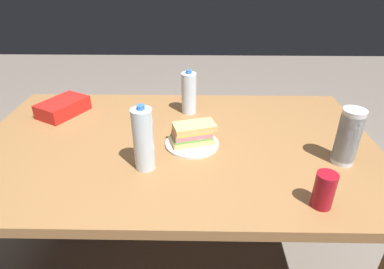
# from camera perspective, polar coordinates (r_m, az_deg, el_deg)

# --- Properties ---
(ground_plane) EXTENTS (8.00, 8.00, 0.00)m
(ground_plane) POSITION_cam_1_polar(r_m,az_deg,el_deg) (1.89, -2.24, -21.46)
(ground_plane) COLOR #70665B
(dining_table) EXTENTS (1.69, 1.02, 0.76)m
(dining_table) POSITION_cam_1_polar(r_m,az_deg,el_deg) (1.43, -2.77, -4.12)
(dining_table) COLOR olive
(dining_table) RESTS_ON ground_plane
(paper_plate) EXTENTS (0.22, 0.22, 0.01)m
(paper_plate) POSITION_cam_1_polar(r_m,az_deg,el_deg) (1.36, 0.00, -1.62)
(paper_plate) COLOR white
(paper_plate) RESTS_ON dining_table
(sandwich) EXTENTS (0.20, 0.14, 0.08)m
(sandwich) POSITION_cam_1_polar(r_m,az_deg,el_deg) (1.33, 0.13, 0.16)
(sandwich) COLOR #DBB26B
(sandwich) RESTS_ON paper_plate
(soda_can_red) EXTENTS (0.07, 0.07, 0.12)m
(soda_can_red) POSITION_cam_1_polar(r_m,az_deg,el_deg) (1.10, 22.21, -9.05)
(soda_can_red) COLOR maroon
(soda_can_red) RESTS_ON dining_table
(chip_bag) EXTENTS (0.24, 0.27, 0.07)m
(chip_bag) POSITION_cam_1_polar(r_m,az_deg,el_deg) (1.73, -21.74, 4.48)
(chip_bag) COLOR red
(chip_bag) RESTS_ON dining_table
(water_bottle_tall) EXTENTS (0.07, 0.07, 0.22)m
(water_bottle_tall) POSITION_cam_1_polar(r_m,az_deg,el_deg) (1.60, -0.54, 7.30)
(water_bottle_tall) COLOR silver
(water_bottle_tall) RESTS_ON dining_table
(plastic_cup_stack) EXTENTS (0.08, 0.08, 0.22)m
(plastic_cup_stack) POSITION_cam_1_polar(r_m,az_deg,el_deg) (1.33, 25.75, -0.38)
(plastic_cup_stack) COLOR silver
(plastic_cup_stack) RESTS_ON dining_table
(water_bottle_spare) EXTENTS (0.08, 0.08, 0.25)m
(water_bottle_spare) POSITION_cam_1_polar(r_m,az_deg,el_deg) (1.17, -8.54, -0.85)
(water_bottle_spare) COLOR silver
(water_bottle_spare) RESTS_ON dining_table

